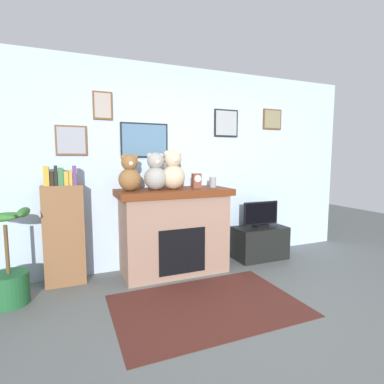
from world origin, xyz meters
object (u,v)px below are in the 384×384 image
at_px(potted_plant, 9,275).
at_px(candle_jar, 213,182).
at_px(television, 261,215).
at_px(teddy_bear_tan, 130,174).
at_px(tv_stand, 260,243).
at_px(fireplace, 174,230).
at_px(bookshelf, 64,231).
at_px(teddy_bear_brown, 156,173).
at_px(teddy_bear_cream, 173,172).
at_px(mantel_clock, 197,181).

bearing_deg(potted_plant, candle_jar, 4.19).
height_order(television, teddy_bear_tan, teddy_bear_tan).
distance_m(potted_plant, candle_jar, 2.44).
bearing_deg(television, tv_stand, 90.00).
relative_size(television, candle_jar, 4.06).
xyz_separation_m(fireplace, teddy_bear_tan, (-0.54, -0.02, 0.71)).
xyz_separation_m(television, candle_jar, (-0.76, -0.01, 0.49)).
xyz_separation_m(bookshelf, candle_jar, (1.79, -0.11, 0.49)).
bearing_deg(bookshelf, tv_stand, -2.24).
xyz_separation_m(tv_stand, teddy_bear_brown, (-1.52, -0.02, 1.02)).
bearing_deg(teddy_bear_brown, bookshelf, 173.62).
bearing_deg(fireplace, television, -0.21).
height_order(television, teddy_bear_cream, teddy_bear_cream).
distance_m(candle_jar, teddy_bear_tan, 1.07).
distance_m(fireplace, candle_jar, 0.79).
relative_size(mantel_clock, teddy_bear_brown, 0.42).
bearing_deg(teddy_bear_tan, tv_stand, 0.47).
bearing_deg(tv_stand, television, -90.00).
relative_size(tv_stand, television, 1.35).
xyz_separation_m(tv_stand, mantel_clock, (-0.99, -0.02, 0.91)).
bearing_deg(candle_jar, teddy_bear_brown, -179.96).
bearing_deg(teddy_bear_tan, potted_plant, -172.24).
bearing_deg(fireplace, bookshelf, 175.61).
relative_size(bookshelf, television, 2.46).
distance_m(potted_plant, teddy_bear_tan, 1.56).
xyz_separation_m(fireplace, teddy_bear_brown, (-0.23, -0.02, 0.72)).
distance_m(television, mantel_clock, 1.12).
bearing_deg(mantel_clock, bookshelf, 175.76).
distance_m(candle_jar, teddy_bear_cream, 0.56).
bearing_deg(tv_stand, bookshelf, 177.76).
xyz_separation_m(candle_jar, mantel_clock, (-0.23, -0.00, 0.03)).
xyz_separation_m(mantel_clock, teddy_bear_cream, (-0.31, 0.00, 0.12)).
distance_m(television, candle_jar, 0.91).
bearing_deg(teddy_bear_brown, candle_jar, 0.04).
distance_m(tv_stand, television, 0.40).
bearing_deg(mantel_clock, television, 0.83).
distance_m(tv_stand, teddy_bear_brown, 1.83).
bearing_deg(teddy_bear_brown, fireplace, 4.55).
distance_m(fireplace, tv_stand, 1.33).
relative_size(mantel_clock, teddy_bear_tan, 0.44).
bearing_deg(potted_plant, teddy_bear_brown, 6.23).
height_order(fireplace, tv_stand, fireplace).
distance_m(teddy_bear_tan, teddy_bear_cream, 0.52).
xyz_separation_m(potted_plant, teddy_bear_cream, (1.75, 0.17, 0.97)).
bearing_deg(teddy_bear_tan, television, 0.43).
relative_size(bookshelf, teddy_bear_tan, 3.18).
height_order(teddy_bear_tan, teddy_bear_cream, teddy_bear_cream).
bearing_deg(tv_stand, teddy_bear_tan, -179.53).
xyz_separation_m(bookshelf, tv_stand, (2.55, -0.10, -0.39)).
height_order(teddy_bear_brown, teddy_bear_cream, teddy_bear_cream).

